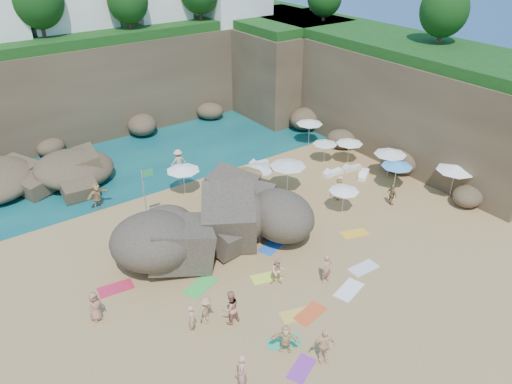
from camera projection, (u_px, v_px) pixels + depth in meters
ground at (258, 251)px, 29.62m from camera, size 120.00×120.00×0.00m
seawater at (86, 109)px, 50.87m from camera, size 120.00×120.00×0.00m
cliff_back at (118, 79)px, 46.39m from camera, size 44.00×8.00×8.00m
cliff_right at (382, 93)px, 42.98m from camera, size 8.00×30.00×8.00m
cliff_corner at (279, 66)px, 50.46m from camera, size 10.00×12.00×8.00m
rock_promontory at (1, 196)px, 35.37m from camera, size 12.00×7.00×2.00m
clifftop_trees at (165, 2)px, 40.36m from camera, size 35.60×23.82×4.40m
rock_outcrop at (207, 238)px, 30.76m from camera, size 9.52×8.20×3.23m
flag_pole at (146, 190)px, 31.01m from camera, size 0.76×0.08×3.90m
parasol_0 at (183, 168)px, 34.66m from camera, size 2.35×2.35×2.22m
parasol_1 at (259, 167)px, 35.05m from camera, size 2.20×2.20×2.08m
parasol_2 at (310, 122)px, 42.53m from camera, size 2.25×2.25×2.13m
parasol_3 at (350, 141)px, 39.18m from camera, size 2.12×2.12×2.01m
parasol_4 at (391, 152)px, 36.87m from camera, size 2.40×2.40×2.27m
parasol_6 at (245, 172)px, 33.77m from camera, size 2.52×2.52×2.39m
parasol_7 at (325, 142)px, 39.38m from camera, size 1.97×1.97×1.86m
parasol_8 at (344, 189)px, 32.66m from camera, size 2.00×2.00×1.89m
parasol_9 at (288, 163)px, 34.84m from camera, size 2.59×2.59×2.45m
parasol_10 at (397, 164)px, 35.43m from camera, size 2.23×2.23×2.11m
parasol_11 at (456, 168)px, 34.18m from camera, size 2.61×2.61×2.47m
lounger_0 at (259, 163)px, 39.69m from camera, size 1.63×0.78×0.24m
lounger_1 at (224, 179)px, 37.35m from camera, size 1.70×0.74×0.26m
lounger_2 at (352, 168)px, 38.92m from camera, size 1.69×0.77×0.25m
lounger_3 at (253, 201)px, 34.49m from camera, size 1.77×1.08×0.26m
lounger_4 at (333, 173)px, 38.22m from camera, size 1.70×0.58×0.26m
lounger_5 at (364, 174)px, 37.96m from camera, size 1.80×1.47×0.27m
towel_2 at (310, 313)px, 24.99m from camera, size 1.90×1.23×0.03m
towel_3 at (284, 342)px, 23.33m from camera, size 1.75×1.32×0.03m
towel_4 at (266, 277)px, 27.46m from camera, size 1.83×1.27×0.03m
towel_5 at (349, 290)px, 26.55m from camera, size 2.03×1.41×0.03m
towel_6 at (302, 369)px, 21.97m from camera, size 1.76×1.37×0.03m
towel_7 at (116, 288)px, 26.67m from camera, size 1.94×1.14×0.03m
towel_8 at (272, 246)px, 30.04m from camera, size 2.11×1.51×0.03m
towel_10 at (354, 234)px, 31.20m from camera, size 1.86×1.33×0.03m
towel_11 at (201, 286)px, 26.81m from camera, size 2.17×1.61×0.03m
towel_12 at (297, 315)px, 24.91m from camera, size 1.88×1.33×0.03m
towel_13 at (364, 268)px, 28.18m from camera, size 1.76×0.93×0.03m
person_stand_0 at (192, 319)px, 23.63m from camera, size 0.63×0.66×1.52m
person_stand_1 at (230, 308)px, 24.04m from camera, size 0.93×0.73×1.87m
person_stand_2 at (178, 161)px, 38.19m from camera, size 1.27×0.66×1.87m
person_stand_3 at (392, 195)px, 33.95m from camera, size 0.54×0.97×1.56m
person_stand_4 at (339, 188)px, 34.57m from camera, size 0.97×0.94×1.79m
person_stand_5 at (97, 195)px, 33.61m from camera, size 1.80×0.96×1.87m
person_stand_6 at (241, 373)px, 20.61m from camera, size 0.74×0.83×1.90m
person_lie_0 at (207, 319)px, 24.38m from camera, size 1.40×1.73×0.40m
person_lie_1 at (323, 357)px, 22.28m from camera, size 1.70×2.05×0.43m
person_lie_2 at (97, 316)px, 24.54m from camera, size 1.16×1.77×0.43m
person_lie_3 at (285, 348)px, 22.78m from camera, size 1.99×1.99×0.39m
person_lie_4 at (326, 279)px, 27.07m from camera, size 0.63×1.69×0.40m
person_lie_5 at (278, 279)px, 26.87m from camera, size 1.56×1.77×0.61m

